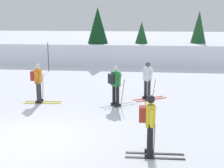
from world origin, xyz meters
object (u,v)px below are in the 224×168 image
conifer_far_right (198,34)px  conifer_far_centre (98,30)px  skier_yellow (149,123)px  skier_white (148,80)px  trail_marker_pole (48,57)px  skier_green (115,84)px  conifer_far_left (141,39)px  skier_orange (38,81)px

conifer_far_right → conifer_far_centre: conifer_far_centre is taller
skier_yellow → skier_white: bearing=90.0°
skier_white → trail_marker_pole: 9.03m
trail_marker_pole → conifer_far_right: bearing=23.5°
skier_yellow → conifer_far_right: conifer_far_right is taller
skier_white → trail_marker_pole: trail_marker_pole is taller
skier_green → conifer_far_left: size_ratio=0.54×
skier_yellow → conifer_far_centre: (-3.67, 15.46, 1.60)m
conifer_far_left → trail_marker_pole: bearing=-148.2°
trail_marker_pole → skier_green: bearing=-55.4°
skier_yellow → conifer_far_right: size_ratio=0.43×
skier_green → conifer_far_right: (5.21, 11.97, 1.29)m
skier_orange → conifer_far_centre: bearing=84.6°
skier_white → conifer_far_centre: 10.52m
conifer_far_left → conifer_far_right: conifer_far_right is taller
skier_green → skier_yellow: 4.74m
conifer_far_left → skier_white: bearing=-87.7°
trail_marker_pole → conifer_far_right: conifer_far_right is taller
skier_green → skier_white: (1.33, 1.19, -0.04)m
skier_white → skier_yellow: 5.74m
skier_orange → conifer_far_right: bearing=54.0°
skier_white → skier_orange: same height
skier_white → skier_yellow: bearing=-90.0°
skier_white → skier_yellow: size_ratio=1.00×
skier_green → conifer_far_left: bearing=85.3°
conifer_far_right → skier_orange: bearing=-126.0°
skier_white → skier_orange: bearing=-168.1°
conifer_far_centre → skier_yellow: bearing=-76.6°
skier_yellow → trail_marker_pole: trail_marker_pole is taller
skier_green → trail_marker_pole: trail_marker_pole is taller
conifer_far_left → conifer_far_right: size_ratio=0.80×
skier_green → conifer_far_right: 13.11m
skier_white → skier_yellow: (-0.00, -5.74, 0.04)m
skier_orange → conifer_far_left: 11.87m
conifer_far_centre → trail_marker_pole: bearing=-129.2°
skier_yellow → conifer_far_left: (-0.41, 15.79, 0.93)m
trail_marker_pole → conifer_far_left: size_ratio=0.60×
trail_marker_pole → conifer_far_left: bearing=31.8°
skier_green → conifer_far_left: 11.31m
skier_yellow → trail_marker_pole: bearing=118.3°
conifer_far_right → conifer_far_centre: 7.62m
conifer_far_centre → skier_orange: bearing=-95.4°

